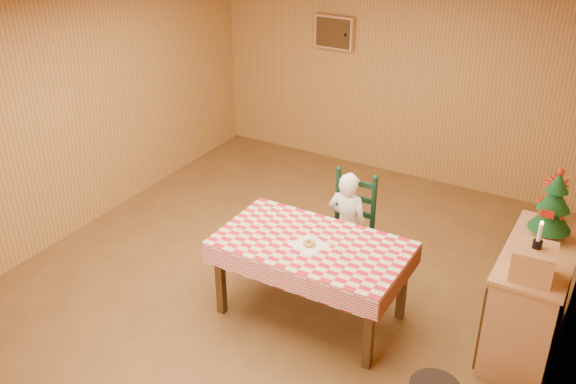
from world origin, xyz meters
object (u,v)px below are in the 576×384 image
object	(u,v)px
ladder_chair	(349,228)
crate	(534,262)
seated_child	(347,226)
shelf_unit	(530,298)
dining_table	(312,250)
christmas_tree	(553,207)

from	to	relation	value
ladder_chair	crate	xyz separation A→B (m)	(1.76, -0.61, 0.55)
seated_child	shelf_unit	world-z (taller)	seated_child
seated_child	crate	world-z (taller)	crate
ladder_chair	shelf_unit	distance (m)	1.76
dining_table	shelf_unit	distance (m)	1.85
seated_child	shelf_unit	xyz separation A→B (m)	(1.75, -0.16, -0.10)
ladder_chair	christmas_tree	distance (m)	1.90
ladder_chair	shelf_unit	xyz separation A→B (m)	(1.75, -0.21, -0.04)
shelf_unit	christmas_tree	xyz separation A→B (m)	(0.01, 0.25, 0.74)
crate	christmas_tree	world-z (taller)	christmas_tree
crate	christmas_tree	xyz separation A→B (m)	(-0.00, 0.65, 0.16)
ladder_chair	seated_child	size ratio (longest dim) A/B	0.96
dining_table	shelf_unit	bearing A→B (deg)	18.13
ladder_chair	crate	world-z (taller)	crate
crate	christmas_tree	size ratio (longest dim) A/B	0.48
dining_table	seated_child	size ratio (longest dim) A/B	1.47
dining_table	shelf_unit	xyz separation A→B (m)	(1.75, 0.57, -0.22)
shelf_unit	crate	distance (m)	0.71
dining_table	ladder_chair	distance (m)	0.81
dining_table	shelf_unit	size ratio (longest dim) A/B	1.34
shelf_unit	crate	size ratio (longest dim) A/B	4.13
ladder_chair	crate	distance (m)	1.94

